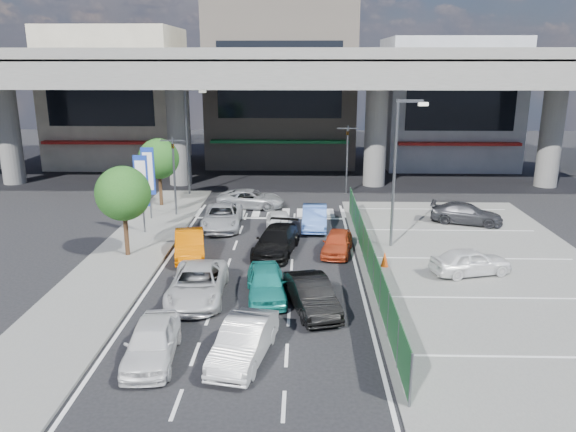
{
  "coord_description": "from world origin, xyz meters",
  "views": [
    {
      "loc": [
        2.11,
        -23.51,
        9.88
      ],
      "look_at": [
        1.35,
        5.3,
        1.91
      ],
      "focal_mm": 35.0,
      "sensor_mm": 36.0,
      "label": 1
    }
  ],
  "objects_px": {
    "hatch_black_mid_right": "(312,295)",
    "crossing_wagon_silver": "(251,199)",
    "hatch_white_back_mid": "(244,341)",
    "street_lamp_left": "(189,133)",
    "signboard_far": "(148,173)",
    "traffic_light_right": "(347,142)",
    "parked_sedan_dgrey": "(466,214)",
    "sedan_black_mid": "(276,241)",
    "wagon_silver_front_left": "(222,217)",
    "taxi_orange_right": "(337,243)",
    "street_lamp_right": "(398,161)",
    "tree_far": "(159,159)",
    "signboard_near": "(141,183)",
    "kei_truck_front_right": "(315,217)",
    "sedan_white_mid_left": "(197,284)",
    "traffic_cone": "(385,259)",
    "sedan_white_front_mid": "(279,223)",
    "tree_near": "(123,194)",
    "taxi_orange_left": "(190,244)",
    "traffic_light_left": "(173,157)",
    "taxi_teal_mid": "(266,283)",
    "parked_sedan_white": "(471,261)"
  },
  "relations": [
    {
      "from": "hatch_black_mid_right",
      "to": "wagon_silver_front_left",
      "type": "bearing_deg",
      "value": 99.29
    },
    {
      "from": "sedan_white_mid_left",
      "to": "crossing_wagon_silver",
      "type": "distance_m",
      "value": 15.55
    },
    {
      "from": "sedan_black_mid",
      "to": "taxi_orange_left",
      "type": "bearing_deg",
      "value": -161.46
    },
    {
      "from": "hatch_white_back_mid",
      "to": "street_lamp_left",
      "type": "bearing_deg",
      "value": 116.4
    },
    {
      "from": "sedan_black_mid",
      "to": "parked_sedan_dgrey",
      "type": "distance_m",
      "value": 13.0
    },
    {
      "from": "street_lamp_right",
      "to": "kei_truck_front_right",
      "type": "relative_size",
      "value": 1.91
    },
    {
      "from": "parked_sedan_dgrey",
      "to": "traffic_light_right",
      "type": "bearing_deg",
      "value": 57.54
    },
    {
      "from": "street_lamp_right",
      "to": "traffic_cone",
      "type": "height_order",
      "value": "street_lamp_right"
    },
    {
      "from": "signboard_near",
      "to": "sedan_black_mid",
      "type": "height_order",
      "value": "signboard_near"
    },
    {
      "from": "traffic_light_right",
      "to": "street_lamp_left",
      "type": "height_order",
      "value": "street_lamp_left"
    },
    {
      "from": "signboard_near",
      "to": "sedan_white_front_mid",
      "type": "height_order",
      "value": "signboard_near"
    },
    {
      "from": "street_lamp_left",
      "to": "signboard_far",
      "type": "bearing_deg",
      "value": -100.31
    },
    {
      "from": "street_lamp_left",
      "to": "taxi_orange_right",
      "type": "height_order",
      "value": "street_lamp_left"
    },
    {
      "from": "signboard_far",
      "to": "tree_far",
      "type": "distance_m",
      "value": 3.53
    },
    {
      "from": "street_lamp_left",
      "to": "signboard_far",
      "type": "height_order",
      "value": "street_lamp_left"
    },
    {
      "from": "street_lamp_left",
      "to": "hatch_white_back_mid",
      "type": "relative_size",
      "value": 1.92
    },
    {
      "from": "signboard_near",
      "to": "crossing_wagon_silver",
      "type": "relative_size",
      "value": 1.02
    },
    {
      "from": "hatch_black_mid_right",
      "to": "taxi_teal_mid",
      "type": "bearing_deg",
      "value": 132.04
    },
    {
      "from": "traffic_light_left",
      "to": "traffic_cone",
      "type": "height_order",
      "value": "traffic_light_left"
    },
    {
      "from": "traffic_light_left",
      "to": "sedan_white_front_mid",
      "type": "xyz_separation_m",
      "value": [
        6.94,
        -3.68,
        -3.29
      ]
    },
    {
      "from": "street_lamp_left",
      "to": "taxi_orange_right",
      "type": "distance_m",
      "value": 17.27
    },
    {
      "from": "street_lamp_left",
      "to": "parked_sedan_dgrey",
      "type": "height_order",
      "value": "street_lamp_left"
    },
    {
      "from": "signboard_near",
      "to": "kei_truck_front_right",
      "type": "bearing_deg",
      "value": 8.33
    },
    {
      "from": "street_lamp_left",
      "to": "signboard_far",
      "type": "distance_m",
      "value": 7.32
    },
    {
      "from": "street_lamp_right",
      "to": "parked_sedan_dgrey",
      "type": "relative_size",
      "value": 1.84
    },
    {
      "from": "parked_sedan_dgrey",
      "to": "sedan_black_mid",
      "type": "bearing_deg",
      "value": 134.92
    },
    {
      "from": "sedan_black_mid",
      "to": "tree_near",
      "type": "bearing_deg",
      "value": -164.69
    },
    {
      "from": "sedan_white_mid_left",
      "to": "parked_sedan_dgrey",
      "type": "distance_m",
      "value": 18.9
    },
    {
      "from": "traffic_light_left",
      "to": "signboard_far",
      "type": "distance_m",
      "value": 1.93
    },
    {
      "from": "hatch_white_back_mid",
      "to": "traffic_light_right",
      "type": "bearing_deg",
      "value": 89.54
    },
    {
      "from": "sedan_white_mid_left",
      "to": "traffic_cone",
      "type": "bearing_deg",
      "value": 22.78
    },
    {
      "from": "hatch_white_back_mid",
      "to": "hatch_black_mid_right",
      "type": "distance_m",
      "value": 4.61
    },
    {
      "from": "hatch_black_mid_right",
      "to": "crossing_wagon_silver",
      "type": "height_order",
      "value": "hatch_black_mid_right"
    },
    {
      "from": "taxi_teal_mid",
      "to": "traffic_light_right",
      "type": "bearing_deg",
      "value": 69.6
    },
    {
      "from": "tree_near",
      "to": "sedan_black_mid",
      "type": "relative_size",
      "value": 1.01
    },
    {
      "from": "traffic_cone",
      "to": "parked_sedan_dgrey",
      "type": "bearing_deg",
      "value": 51.68
    },
    {
      "from": "sedan_white_mid_left",
      "to": "parked_sedan_dgrey",
      "type": "bearing_deg",
      "value": 36.37
    },
    {
      "from": "street_lamp_right",
      "to": "sedan_white_mid_left",
      "type": "distance_m",
      "value": 12.66
    },
    {
      "from": "hatch_white_back_mid",
      "to": "hatch_black_mid_right",
      "type": "xyz_separation_m",
      "value": [
        2.36,
        3.96,
        0.0
      ]
    },
    {
      "from": "signboard_far",
      "to": "tree_far",
      "type": "height_order",
      "value": "tree_far"
    },
    {
      "from": "traffic_light_right",
      "to": "traffic_cone",
      "type": "height_order",
      "value": "traffic_light_right"
    },
    {
      "from": "traffic_light_right",
      "to": "taxi_orange_left",
      "type": "relative_size",
      "value": 1.24
    },
    {
      "from": "sedan_white_front_mid",
      "to": "kei_truck_front_right",
      "type": "distance_m",
      "value": 2.42
    },
    {
      "from": "tree_near",
      "to": "parked_sedan_white",
      "type": "xyz_separation_m",
      "value": [
        17.12,
        -2.2,
        -2.68
      ]
    },
    {
      "from": "taxi_orange_right",
      "to": "crossing_wagon_silver",
      "type": "distance_m",
      "value": 10.93
    },
    {
      "from": "traffic_light_right",
      "to": "sedan_white_mid_left",
      "type": "relative_size",
      "value": 1.05
    },
    {
      "from": "wagon_silver_front_left",
      "to": "parked_sedan_dgrey",
      "type": "relative_size",
      "value": 1.14
    },
    {
      "from": "traffic_light_left",
      "to": "signboard_far",
      "type": "bearing_deg",
      "value": -144.3
    },
    {
      "from": "traffic_light_right",
      "to": "street_lamp_left",
      "type": "relative_size",
      "value": 0.65
    },
    {
      "from": "hatch_black_mid_right",
      "to": "parked_sedan_dgrey",
      "type": "relative_size",
      "value": 0.96
    }
  ]
}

